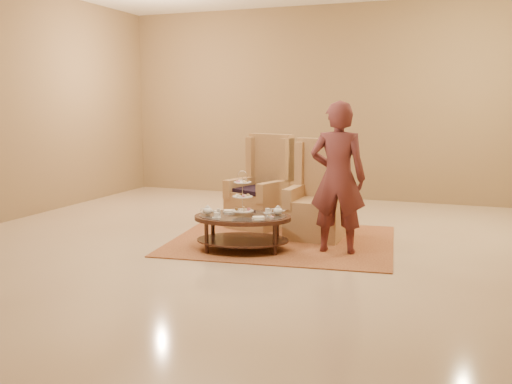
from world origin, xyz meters
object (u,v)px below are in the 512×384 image
at_px(tea_table, 243,222).
at_px(person, 338,178).
at_px(armchair_right, 318,205).
at_px(armchair_left, 262,196).

bearing_deg(tea_table, person, 1.47).
height_order(tea_table, person, person).
distance_m(armchair_right, person, 0.94).
bearing_deg(tea_table, armchair_right, 42.55).
distance_m(tea_table, person, 1.23).
distance_m(armchair_left, armchair_right, 0.97).
xyz_separation_m(tea_table, armchair_right, (0.66, 1.02, 0.08)).
bearing_deg(armchair_right, tea_table, -121.41).
xyz_separation_m(armchair_right, person, (0.41, -0.71, 0.46)).
bearing_deg(armchair_right, person, -58.78).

